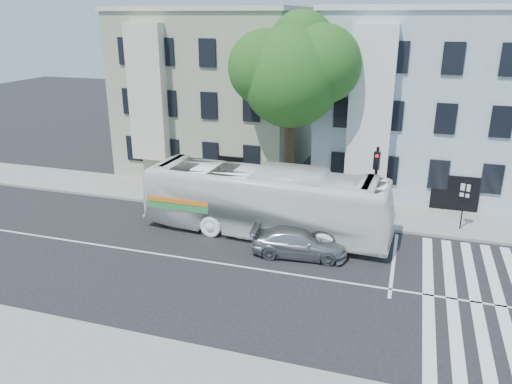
% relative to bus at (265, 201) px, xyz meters
% --- Properties ---
extents(ground, '(120.00, 120.00, 0.00)m').
position_rel_bus_xyz_m(ground, '(0.09, -3.86, -1.78)').
color(ground, black).
rests_on(ground, ground).
extents(sidewalk_far, '(80.00, 4.00, 0.15)m').
position_rel_bus_xyz_m(sidewalk_far, '(0.09, 4.14, -1.71)').
color(sidewalk_far, gray).
rests_on(sidewalk_far, ground).
extents(sidewalk_near, '(80.00, 4.00, 0.15)m').
position_rel_bus_xyz_m(sidewalk_near, '(0.09, -11.86, -1.71)').
color(sidewalk_near, gray).
rests_on(sidewalk_near, ground).
extents(building_left, '(12.00, 10.00, 11.00)m').
position_rel_bus_xyz_m(building_left, '(-6.91, 11.14, 3.72)').
color(building_left, gray).
rests_on(building_left, ground).
extents(building_right, '(12.00, 10.00, 11.00)m').
position_rel_bus_xyz_m(building_right, '(7.09, 11.14, 3.72)').
color(building_right, '#9BAEB9').
rests_on(building_right, ground).
extents(street_tree, '(7.30, 5.90, 11.10)m').
position_rel_bus_xyz_m(street_tree, '(0.15, 4.87, 6.05)').
color(street_tree, '#2D2116').
rests_on(street_tree, ground).
extents(bus, '(3.59, 12.91, 3.56)m').
position_rel_bus_xyz_m(bus, '(0.00, 0.00, 0.00)').
color(bus, white).
rests_on(bus, ground).
extents(sedan, '(2.28, 4.67, 1.31)m').
position_rel_bus_xyz_m(sedan, '(2.26, -1.95, -1.13)').
color(sedan, '#A8AAAF').
rests_on(sedan, ground).
extents(hedge, '(8.49, 2.55, 0.70)m').
position_rel_bus_xyz_m(hedge, '(-3.62, 2.94, -1.28)').
color(hedge, '#336520').
rests_on(hedge, sidewalk_far).
extents(traffic_signal, '(0.47, 0.54, 4.50)m').
position_rel_bus_xyz_m(traffic_signal, '(5.26, 2.08, 1.13)').
color(traffic_signal, black).
rests_on(traffic_signal, ground).
extents(far_sign_pole, '(0.46, 0.24, 2.63)m').
position_rel_bus_xyz_m(far_sign_pole, '(9.71, 3.37, 0.02)').
color(far_sign_pole, black).
rests_on(far_sign_pole, sidewalk_far).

